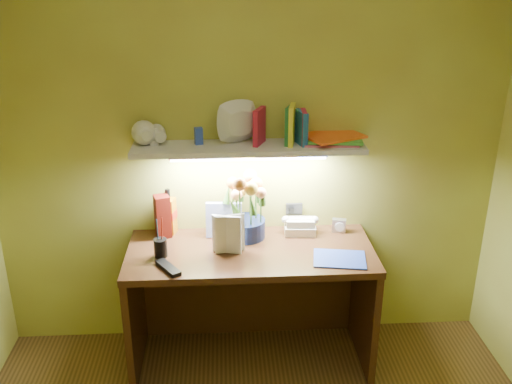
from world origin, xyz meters
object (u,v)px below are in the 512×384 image
telephone (300,225)px  whisky_bottle (169,211)px  flower_bouquet (246,207)px  desk_clock (339,225)px  desk (251,306)px

telephone → whisky_bottle: whisky_bottle is taller
flower_bouquet → desk_clock: (0.56, 0.04, -0.15)m
desk → desk_clock: 0.71m
desk → telephone: bearing=32.9°
telephone → desk_clock: 0.24m
desk → telephone: size_ratio=7.64×
flower_bouquet → desk_clock: flower_bouquet is taller
flower_bouquet → telephone: (0.32, 0.03, -0.14)m
desk → whisky_bottle: whisky_bottle is taller
whisky_bottle → desk: bearing=-27.8°
desk_clock → flower_bouquet: bearing=-162.6°
whisky_bottle → flower_bouquet: bearing=-10.1°
telephone → desk_clock: size_ratio=2.24×
whisky_bottle → telephone: bearing=-3.8°
desk → desk_clock: bearing=20.5°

